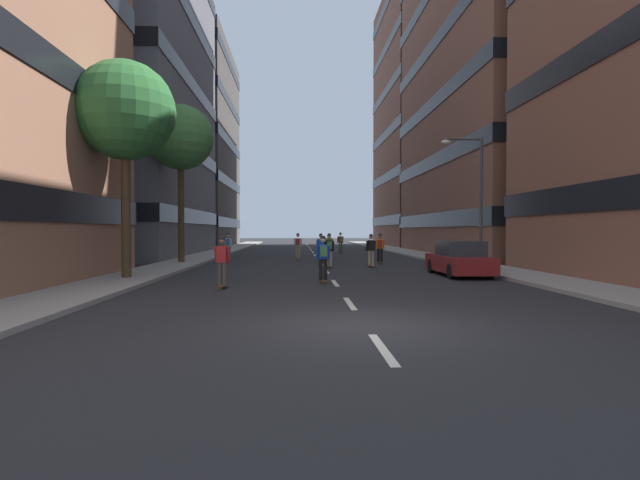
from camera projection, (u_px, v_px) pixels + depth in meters
name	position (u px, v px, depth m)	size (l,w,h in m)	color
ground_plane	(315.00, 256.00, 36.80)	(160.42, 160.42, 0.00)	#28282B
sidewalk_left	(215.00, 253.00, 39.74)	(2.56, 73.52, 0.14)	#9E9991
sidewalk_right	(410.00, 253.00, 40.53)	(2.56, 73.52, 0.14)	#9E9991
lane_markings	(315.00, 255.00, 38.06)	(0.16, 62.20, 0.01)	silver
building_left_mid	(80.00, 57.00, 37.01)	(17.37, 19.68, 30.24)	slate
building_left_far	(157.00, 147.00, 57.64)	(17.37, 18.75, 23.70)	#4C4744
building_right_mid	(539.00, 23.00, 38.69)	(17.37, 23.93, 36.98)	brown
building_right_far	(455.00, 119.00, 59.32)	(17.37, 18.36, 31.17)	brown
parked_car_near	(459.00, 260.00, 20.99)	(1.82, 4.40, 1.52)	maroon
street_tree_near	(125.00, 112.00, 18.81)	(3.85, 3.85, 8.43)	#4C3823
street_tree_mid	(181.00, 138.00, 27.83)	(3.75, 3.75, 9.06)	#4C3823
streetlamp_right	(474.00, 187.00, 24.30)	(2.13, 0.30, 6.50)	#3F3F44
skater_0	(329.00, 249.00, 25.38)	(0.54, 0.91, 1.78)	brown
skater_1	(371.00, 249.00, 25.72)	(0.56, 0.92, 1.78)	brown
skater_2	(228.00, 245.00, 32.19)	(0.56, 0.92, 1.78)	brown
skater_3	(298.00, 244.00, 32.42)	(0.54, 0.91, 1.78)	brown
skater_4	(321.00, 246.00, 29.82)	(0.56, 0.92, 1.78)	brown
skater_5	(341.00, 241.00, 41.42)	(0.56, 0.92, 1.78)	brown
skater_6	(222.00, 260.00, 16.39)	(0.56, 0.92, 1.78)	brown
skater_7	(323.00, 256.00, 18.24)	(0.54, 0.91, 1.78)	brown
skater_8	(380.00, 246.00, 28.52)	(0.57, 0.92, 1.78)	brown
skater_9	(329.00, 245.00, 31.69)	(0.56, 0.92, 1.78)	brown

